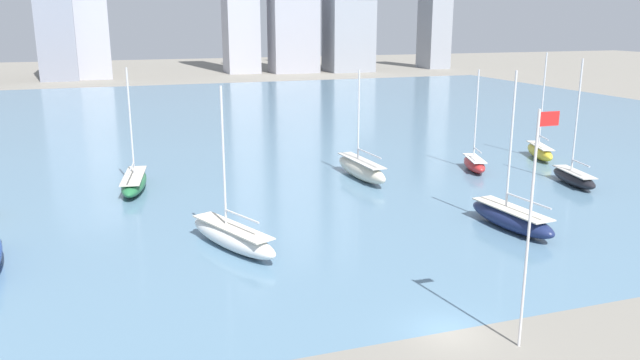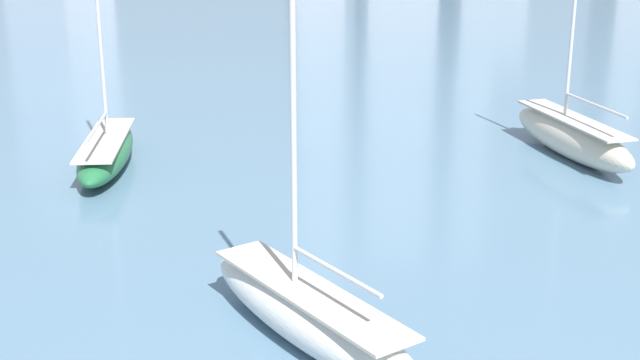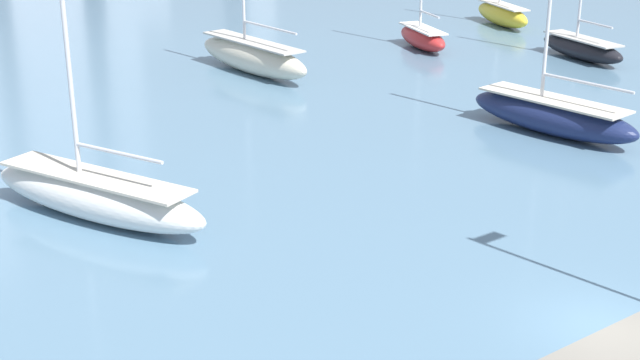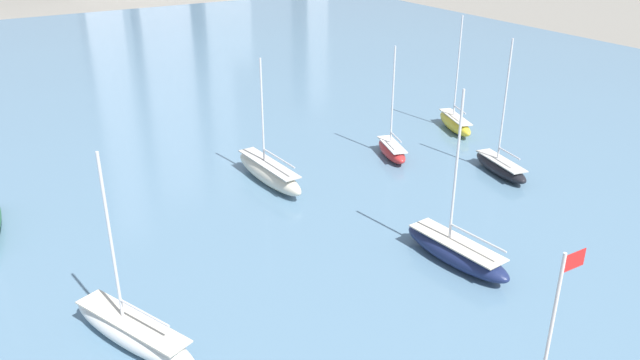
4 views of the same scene
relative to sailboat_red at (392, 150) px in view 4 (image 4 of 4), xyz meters
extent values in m
cube|color=slate|center=(-21.97, 38.10, -0.87)|extent=(180.00, 140.00, 0.00)
cube|color=red|center=(-18.64, -34.46, 11.06)|extent=(1.10, 0.03, 0.70)
ellipsoid|color=#B72828|center=(0.00, 0.00, -0.13)|extent=(3.60, 6.45, 1.46)
cube|color=silver|center=(0.00, 0.00, 0.55)|extent=(2.95, 5.29, 0.10)
cube|color=#2D2D33|center=(0.00, 0.00, -0.54)|extent=(0.49, 1.11, 0.66)
cylinder|color=silver|center=(0.14, 0.44, 5.47)|extent=(0.18, 0.18, 9.75)
cylinder|color=silver|center=(-0.30, -0.95, 1.70)|extent=(1.02, 2.82, 0.14)
ellipsoid|color=white|center=(-30.57, -15.49, 0.01)|extent=(5.83, 10.24, 1.75)
cube|color=beige|center=(-30.57, -15.49, 0.83)|extent=(4.78, 8.40, 0.10)
cube|color=#2D2D33|center=(-30.57, -15.49, -0.47)|extent=(0.86, 1.76, 0.79)
cylinder|color=silver|center=(-30.86, -14.79, 6.01)|extent=(0.18, 0.18, 10.24)
cylinder|color=silver|center=(-30.07, -16.69, 1.98)|extent=(1.72, 3.87, 0.14)
ellipsoid|color=beige|center=(-13.44, 0.81, 0.15)|extent=(2.56, 10.67, 2.03)
cube|color=#BCB7AD|center=(-13.44, 0.81, 1.11)|extent=(2.10, 8.75, 0.10)
cube|color=#2D2D33|center=(-13.44, 0.81, -0.41)|extent=(0.26, 1.91, 0.91)
cylinder|color=silver|center=(-13.48, 1.60, 5.89)|extent=(0.18, 0.18, 9.45)
cylinder|color=silver|center=(-13.34, -1.03, 2.26)|extent=(0.42, 5.26, 0.14)
ellipsoid|color=yellow|center=(10.99, 2.77, -0.03)|extent=(4.05, 7.59, 1.67)
cube|color=beige|center=(10.99, 2.77, 0.76)|extent=(3.32, 6.22, 0.10)
cube|color=#2D2D33|center=(10.99, 2.77, -0.49)|extent=(0.59, 1.32, 0.75)
cylinder|color=silver|center=(11.17, 3.30, 6.33)|extent=(0.18, 0.18, 11.04)
cylinder|color=silver|center=(10.68, 1.89, 1.91)|extent=(1.11, 2.87, 0.14)
ellipsoid|color=#19234C|center=(-8.32, -18.41, 0.01)|extent=(3.32, 9.44, 1.74)
cube|color=beige|center=(-8.32, -18.41, 0.83)|extent=(2.73, 7.74, 0.10)
cube|color=#2D2D33|center=(-8.32, -18.41, -0.47)|extent=(0.32, 1.67, 0.78)
cylinder|color=silver|center=(-8.38, -17.72, 6.36)|extent=(0.18, 0.18, 10.96)
cylinder|color=silver|center=(-8.15, -20.12, 1.98)|extent=(0.60, 4.82, 0.14)
ellipsoid|color=black|center=(6.24, -8.69, -0.16)|extent=(3.33, 7.68, 1.41)
cube|color=#BCB7AD|center=(6.24, -8.69, 0.50)|extent=(2.73, 6.30, 0.10)
cube|color=#2D2D33|center=(6.24, -8.69, -0.55)|extent=(0.41, 1.35, 0.64)
cylinder|color=silver|center=(6.35, -8.15, 6.22)|extent=(0.18, 0.18, 11.35)
cylinder|color=silver|center=(6.05, -9.70, 1.65)|extent=(0.75, 3.13, 0.14)
camera|label=1|loc=(-38.66, -58.78, 15.66)|focal=35.00mm
camera|label=2|loc=(-35.54, -39.02, 12.20)|focal=50.00mm
camera|label=3|loc=(-42.11, -45.36, 12.20)|focal=50.00mm
camera|label=4|loc=(-36.52, -46.18, 22.91)|focal=35.00mm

